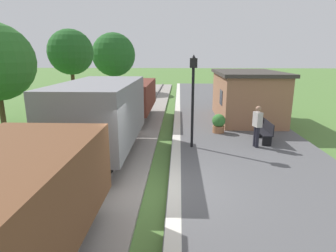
{
  "coord_description": "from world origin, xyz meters",
  "views": [
    {
      "loc": [
        0.5,
        -7.28,
        3.93
      ],
      "look_at": [
        0.05,
        3.97,
        1.06
      ],
      "focal_mm": 29.86,
      "sensor_mm": 36.0,
      "label": 1
    }
  ],
  "objects": [
    {
      "name": "track_ballast",
      "position": [
        -2.4,
        0.0,
        0.06
      ],
      "size": [
        3.8,
        60.0,
        0.12
      ],
      "primitive_type": "cube",
      "color": "gray",
      "rests_on": "ground"
    },
    {
      "name": "lamp_post_near",
      "position": [
        1.04,
        3.69,
        2.8
      ],
      "size": [
        0.28,
        0.28,
        3.7
      ],
      "color": "black",
      "rests_on": "platform_slab"
    },
    {
      "name": "rail_far",
      "position": [
        -3.12,
        0.0,
        0.19
      ],
      "size": [
        0.07,
        60.0,
        0.14
      ],
      "primitive_type": "cube",
      "color": "slate",
      "rests_on": "track_ballast"
    },
    {
      "name": "person_waiting",
      "position": [
        3.67,
        3.81,
        1.18
      ],
      "size": [
        0.33,
        0.43,
        1.71
      ],
      "rotation": [
        0.0,
        0.0,
        3.41
      ],
      "color": "black",
      "rests_on": "platform_slab"
    },
    {
      "name": "station_hut",
      "position": [
        4.4,
        9.06,
        1.65
      ],
      "size": [
        3.5,
        5.8,
        2.78
      ],
      "color": "#9E6B4C",
      "rests_on": "platform_slab"
    },
    {
      "name": "freight_train",
      "position": [
        -2.4,
        2.77,
        1.51
      ],
      "size": [
        2.5,
        19.4,
        2.72
      ],
      "color": "brown",
      "rests_on": "rail_near"
    },
    {
      "name": "bench_near_hut",
      "position": [
        4.24,
        4.56,
        0.72
      ],
      "size": [
        0.42,
        1.5,
        0.91
      ],
      "color": "black",
      "rests_on": "platform_slab"
    },
    {
      "name": "rail_near",
      "position": [
        -1.68,
        0.0,
        0.19
      ],
      "size": [
        0.07,
        60.0,
        0.14
      ],
      "primitive_type": "cube",
      "color": "slate",
      "rests_on": "track_ballast"
    },
    {
      "name": "platform_edge_stripe",
      "position": [
        0.4,
        0.0,
        0.25
      ],
      "size": [
        0.36,
        60.0,
        0.01
      ],
      "primitive_type": "cube",
      "color": "silver",
      "rests_on": "platform_slab"
    },
    {
      "name": "bench_down_platform",
      "position": [
        4.24,
        14.4,
        0.72
      ],
      "size": [
        0.42,
        1.5,
        0.91
      ],
      "color": "black",
      "rests_on": "platform_slab"
    },
    {
      "name": "tree_field_left",
      "position": [
        -7.75,
        14.24,
        4.12
      ],
      "size": [
        3.39,
        3.39,
        5.83
      ],
      "color": "#4C3823",
      "rests_on": "ground"
    },
    {
      "name": "tree_field_distant",
      "position": [
        -6.36,
        22.45,
        3.94
      ],
      "size": [
        4.48,
        4.48,
        6.19
      ],
      "color": "#4C3823",
      "rests_on": "ground"
    },
    {
      "name": "platform_slab",
      "position": [
        3.2,
        0.0,
        0.12
      ],
      "size": [
        6.0,
        60.0,
        0.25
      ],
      "primitive_type": "cube",
      "color": "#565659",
      "rests_on": "ground"
    },
    {
      "name": "ground_plane",
      "position": [
        0.0,
        0.0,
        0.0
      ],
      "size": [
        160.0,
        160.0,
        0.0
      ],
      "primitive_type": "plane",
      "color": "#517A38"
    },
    {
      "name": "potted_planter",
      "position": [
        2.43,
        5.94,
        0.72
      ],
      "size": [
        0.64,
        0.64,
        0.92
      ],
      "color": "#9E6642",
      "rests_on": "platform_slab"
    }
  ]
}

